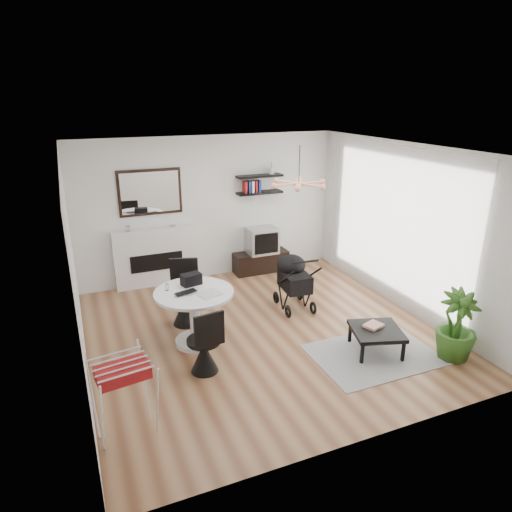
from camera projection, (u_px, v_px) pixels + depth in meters
name	position (u px, v px, depth m)	size (l,w,h in m)	color
floor	(262.00, 332.00, 6.89)	(5.00, 5.00, 0.00)	brown
ceiling	(263.00, 150.00, 5.98)	(5.00, 5.00, 0.00)	white
wall_back	(210.00, 208.00, 8.61)	(5.00, 5.00, 0.00)	white
wall_left	(74.00, 273.00, 5.53)	(5.00, 5.00, 0.00)	white
wall_right	(405.00, 228.00, 7.34)	(5.00, 5.00, 0.00)	white
sheer_curtain	(392.00, 226.00, 7.48)	(0.04, 3.60, 2.60)	white
fireplace	(155.00, 250.00, 8.36)	(1.50, 0.17, 2.16)	white
shelf_lower	(260.00, 193.00, 8.76)	(0.90, 0.25, 0.04)	black
shelf_upper	(260.00, 176.00, 8.65)	(0.90, 0.25, 0.04)	black
pendant_lamp	(299.00, 184.00, 6.68)	(0.90, 0.90, 0.10)	#E19876
tv_console	(261.00, 262.00, 9.17)	(1.09, 0.38, 0.41)	black
crt_tv	(261.00, 240.00, 9.01)	(0.58, 0.51, 0.51)	#AFAFB1
dining_table	(195.00, 309.00, 6.41)	(1.11, 1.11, 0.81)	white
laptop	(187.00, 294.00, 6.21)	(0.32, 0.20, 0.03)	black
black_bag	(191.00, 279.00, 6.51)	(0.28, 0.17, 0.17)	black
newspaper	(210.00, 294.00, 6.23)	(0.31, 0.26, 0.01)	silver
drinking_glass	(167.00, 287.00, 6.34)	(0.05, 0.05, 0.09)	white
chair_far	(185.00, 304.00, 7.06)	(0.52, 0.53, 1.01)	black
chair_near	(205.00, 352.00, 5.81)	(0.44, 0.46, 0.91)	black
drying_rack	(124.00, 397.00, 4.67)	(0.66, 0.63, 0.88)	white
stroller	(293.00, 283.00, 7.58)	(0.56, 0.84, 0.98)	black
rug	(374.00, 354.00, 6.28)	(1.68, 1.21, 0.01)	gray
coffee_table	(377.00, 332.00, 6.27)	(0.82, 0.82, 0.34)	black
magazines	(373.00, 326.00, 6.31)	(0.25, 0.20, 0.04)	#E05538
potted_plant	(456.00, 326.00, 6.06)	(0.54, 0.54, 0.97)	#2E5D1A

